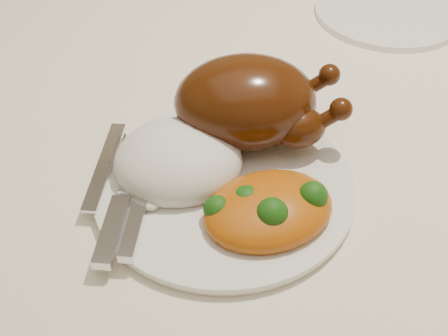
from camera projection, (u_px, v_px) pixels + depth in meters
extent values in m
cube|color=brown|center=(256.00, 83.00, 0.79)|extent=(1.60, 0.90, 0.04)
cube|color=white|center=(257.00, 67.00, 0.77)|extent=(1.72, 1.02, 0.01)
cylinder|color=white|center=(224.00, 187.00, 0.60)|extent=(0.29, 0.29, 0.01)
cylinder|color=white|center=(388.00, 12.00, 0.85)|extent=(0.26, 0.26, 0.01)
ellipsoid|color=#431D07|center=(245.00, 102.00, 0.62)|extent=(0.16, 0.13, 0.09)
ellipsoid|color=#431D07|center=(237.00, 89.00, 0.60)|extent=(0.08, 0.06, 0.04)
ellipsoid|color=#431D07|center=(298.00, 128.00, 0.61)|extent=(0.05, 0.04, 0.04)
sphere|color=#431D07|center=(341.00, 109.00, 0.60)|extent=(0.02, 0.02, 0.02)
ellipsoid|color=#431D07|center=(290.00, 93.00, 0.65)|extent=(0.05, 0.04, 0.04)
sphere|color=#431D07|center=(329.00, 75.00, 0.64)|extent=(0.02, 0.02, 0.02)
sphere|color=#431D07|center=(200.00, 136.00, 0.60)|extent=(0.03, 0.03, 0.03)
sphere|color=#431D07|center=(198.00, 96.00, 0.65)|extent=(0.03, 0.03, 0.03)
ellipsoid|color=white|center=(178.00, 161.00, 0.60)|extent=(0.14, 0.13, 0.07)
ellipsoid|color=#C15B0C|center=(268.00, 210.00, 0.56)|extent=(0.14, 0.12, 0.04)
ellipsoid|color=#C15B0C|center=(300.00, 197.00, 0.57)|extent=(0.06, 0.05, 0.03)
ellipsoid|color=#173C0A|center=(272.00, 214.00, 0.54)|extent=(0.03, 0.03, 0.03)
ellipsoid|color=#173C0A|center=(313.00, 196.00, 0.56)|extent=(0.03, 0.03, 0.03)
ellipsoid|color=#173C0A|center=(217.00, 209.00, 0.55)|extent=(0.03, 0.03, 0.02)
ellipsoid|color=#173C0A|center=(279.00, 215.00, 0.55)|extent=(0.03, 0.03, 0.03)
ellipsoid|color=#173C0A|center=(247.00, 215.00, 0.55)|extent=(0.02, 0.02, 0.02)
ellipsoid|color=#173C0A|center=(247.00, 199.00, 0.56)|extent=(0.03, 0.03, 0.02)
cube|color=silver|center=(105.00, 165.00, 0.61)|extent=(0.05, 0.13, 0.00)
cube|color=silver|center=(112.00, 231.00, 0.55)|extent=(0.04, 0.08, 0.01)
cube|color=silver|center=(135.00, 223.00, 0.55)|extent=(0.04, 0.08, 0.01)
cube|color=silver|center=(126.00, 161.00, 0.61)|extent=(0.04, 0.09, 0.00)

